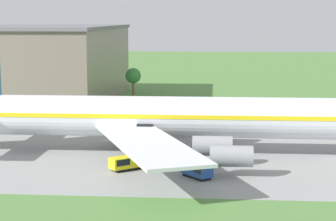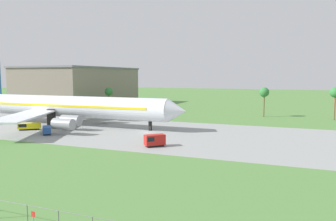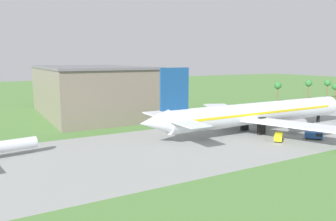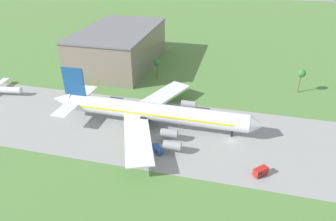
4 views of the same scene
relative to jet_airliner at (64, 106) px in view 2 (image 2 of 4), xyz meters
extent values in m
plane|color=#517F3D|center=(29.48, -2.85, -5.85)|extent=(600.00, 600.00, 0.00)
cube|color=gray|center=(29.48, -2.85, -5.84)|extent=(320.00, 44.00, 0.02)
cylinder|color=silver|center=(1.36, 0.00, 0.06)|extent=(66.97, 6.51, 6.51)
cone|color=silver|center=(37.45, 0.00, 0.06)|extent=(5.21, 6.38, 6.38)
cube|color=yellow|center=(1.36, 0.00, 0.55)|extent=(56.93, 6.64, 0.65)
cube|color=silver|center=(-0.31, -15.17, -1.08)|extent=(19.21, 31.30, 0.44)
cube|color=silver|center=(-0.31, 15.17, -1.08)|extent=(19.21, 31.30, 0.44)
cylinder|color=gray|center=(8.53, -7.81, -2.95)|extent=(5.86, 2.93, 2.93)
cylinder|color=gray|center=(11.16, -14.32, -2.95)|extent=(5.86, 2.93, 2.93)
cylinder|color=gray|center=(8.53, 7.81, -2.95)|extent=(5.86, 2.93, 2.93)
cylinder|color=gray|center=(11.16, 14.32, -2.95)|extent=(5.86, 2.93, 2.93)
cube|color=black|center=(29.49, 0.00, -3.22)|extent=(0.70, 0.90, 5.25)
cube|color=black|center=(-1.99, -3.58, -3.22)|extent=(2.40, 1.20, 5.25)
cube|color=black|center=(-1.99, 3.58, -3.22)|extent=(2.40, 1.20, 5.25)
cube|color=black|center=(6.48, -15.22, -5.65)|extent=(3.97, 4.15, 0.40)
cube|color=#234C99|center=(6.48, -15.22, -4.60)|extent=(4.58, 4.80, 1.69)
cube|color=black|center=(7.33, -16.17, -4.35)|extent=(2.61, 2.57, 0.90)
cube|color=black|center=(38.92, -18.64, -5.65)|extent=(3.96, 3.93, 0.40)
cube|color=#B21E19|center=(38.92, -18.64, -4.33)|extent=(4.57, 4.54, 2.23)
cube|color=black|center=(38.05, -19.50, -4.00)|extent=(2.54, 2.55, 0.90)
cube|color=black|center=(-3.20, -11.32, -5.65)|extent=(5.18, 4.62, 0.40)
cube|color=yellow|center=(-3.20, -11.32, -4.67)|extent=(6.02, 5.35, 1.56)
cube|color=black|center=(-4.52, -12.36, -4.43)|extent=(2.94, 2.92, 0.90)
cylinder|color=slate|center=(41.48, -57.85, -4.80)|extent=(0.10, 0.10, 2.10)
cylinder|color=slate|center=(45.48, -57.85, -4.80)|extent=(0.10, 0.10, 2.10)
cylinder|color=gray|center=(42.55, -58.15, -5.05)|extent=(0.08, 0.08, 1.60)
cube|color=red|center=(42.55, -58.17, -4.45)|extent=(0.44, 0.03, 0.56)
cube|color=slate|center=(-35.65, 57.91, 3.55)|extent=(36.00, 60.00, 18.80)
cube|color=slate|center=(-35.65, 57.91, 13.35)|extent=(36.72, 61.20, 0.80)
cylinder|color=brown|center=(-10.13, 43.24, -1.99)|extent=(0.56, 0.56, 7.72)
sphere|color=#337538|center=(-10.13, 43.24, 2.47)|extent=(3.60, 3.60, 3.60)
cylinder|color=brown|center=(56.53, 43.24, -1.51)|extent=(0.56, 0.56, 8.67)
sphere|color=#337538|center=(56.53, 43.24, 3.43)|extent=(3.60, 3.60, 3.60)
cylinder|color=brown|center=(80.18, 43.24, -1.34)|extent=(0.56, 0.56, 9.01)
sphere|color=#337538|center=(80.18, 43.24, 3.77)|extent=(3.60, 3.60, 3.60)
camera|label=1|loc=(8.88, -95.67, 15.72)|focal=65.00mm
camera|label=2|loc=(66.92, -83.07, 9.63)|focal=35.00mm
camera|label=3|loc=(-73.73, -73.16, 16.49)|focal=35.00mm
camera|label=4|loc=(28.72, -90.73, 54.80)|focal=32.00mm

